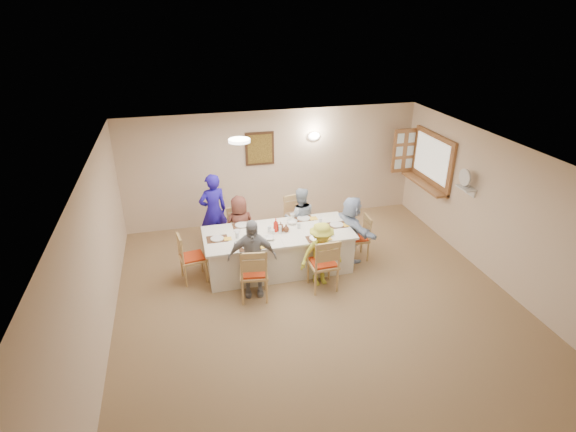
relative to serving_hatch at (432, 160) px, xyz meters
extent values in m
plane|color=olive|center=(-3.21, -2.40, -1.50)|extent=(7.00, 7.00, 0.00)
plane|color=beige|center=(-3.21, 1.10, -0.25)|extent=(6.50, 0.00, 6.50)
plane|color=beige|center=(-6.46, -2.40, -0.25)|extent=(0.00, 7.00, 7.00)
plane|color=beige|center=(0.04, -2.40, -0.25)|extent=(0.00, 7.00, 7.00)
plane|color=white|center=(-3.21, -2.40, 1.00)|extent=(7.00, 7.00, 0.00)
cube|color=#442817|center=(-3.51, 1.07, 0.20)|extent=(0.62, 0.04, 0.72)
cube|color=black|center=(-3.51, 1.05, 0.20)|extent=(0.52, 0.02, 0.62)
ellipsoid|color=white|center=(-2.31, 1.04, 0.40)|extent=(0.26, 0.09, 0.18)
cylinder|color=white|center=(-4.21, -0.90, 0.97)|extent=(0.36, 0.36, 0.05)
cube|color=#915B35|center=(0.00, 0.00, 0.00)|extent=(0.06, 1.50, 1.15)
cube|color=#915B35|center=(-0.12, 0.00, -0.53)|extent=(0.30, 1.50, 0.05)
cube|color=#915B35|center=(-0.26, 0.76, 0.00)|extent=(0.55, 0.04, 1.00)
cube|color=white|center=(-0.08, -1.35, -0.10)|extent=(0.22, 0.36, 0.03)
cube|color=white|center=(-3.60, -1.02, -1.12)|extent=(2.69, 1.14, 0.76)
imported|color=#582C24|center=(-4.20, -0.34, -0.88)|extent=(0.76, 0.63, 1.23)
imported|color=#9FAEC1|center=(-3.00, -0.34, -0.86)|extent=(0.75, 0.65, 1.29)
imported|color=gray|center=(-4.20, -1.70, -0.81)|extent=(0.90, 0.55, 1.39)
imported|color=#CFCF3D|center=(-3.00, -1.70, -0.91)|extent=(0.85, 0.59, 1.19)
imported|color=#B1C4E5|center=(-2.18, -1.02, -0.85)|extent=(1.35, 0.84, 1.29)
imported|color=#2215AB|center=(-4.65, 0.13, -0.72)|extent=(0.75, 0.65, 1.56)
cube|color=#472B19|center=(-4.20, -1.44, -0.74)|extent=(0.38, 0.28, 0.01)
cylinder|color=white|center=(-4.20, -1.44, -0.73)|extent=(0.25, 0.25, 0.02)
cube|color=yellow|center=(-4.02, -1.49, -0.73)|extent=(0.15, 0.15, 0.01)
cube|color=#472B19|center=(-3.00, -1.44, -0.74)|extent=(0.36, 0.27, 0.01)
cylinder|color=white|center=(-3.00, -1.44, -0.73)|extent=(0.26, 0.26, 0.02)
cube|color=yellow|center=(-2.82, -1.49, -0.73)|extent=(0.14, 0.14, 0.01)
cube|color=#472B19|center=(-4.20, -0.60, -0.74)|extent=(0.34, 0.25, 0.01)
cylinder|color=white|center=(-4.20, -0.60, -0.73)|extent=(0.25, 0.25, 0.02)
cube|color=yellow|center=(-4.02, -0.65, -0.73)|extent=(0.13, 0.13, 0.01)
cube|color=#472B19|center=(-3.00, -0.60, -0.74)|extent=(0.34, 0.25, 0.01)
cylinder|color=white|center=(-3.00, -0.60, -0.73)|extent=(0.25, 0.25, 0.02)
cube|color=yellow|center=(-2.82, -0.65, -0.73)|extent=(0.15, 0.15, 0.01)
cube|color=#472B19|center=(-4.70, -1.02, -0.74)|extent=(0.37, 0.27, 0.01)
cylinder|color=white|center=(-4.70, -1.02, -0.73)|extent=(0.23, 0.23, 0.01)
cube|color=yellow|center=(-4.52, -1.07, -0.73)|extent=(0.13, 0.13, 0.01)
cube|color=#472B19|center=(-2.48, -1.02, -0.74)|extent=(0.37, 0.27, 0.01)
cylinder|color=white|center=(-2.48, -1.02, -0.73)|extent=(0.25, 0.25, 0.02)
cube|color=yellow|center=(-2.30, -1.07, -0.73)|extent=(0.14, 0.14, 0.01)
imported|color=white|center=(-4.40, -1.36, -0.70)|extent=(0.17, 0.17, 0.08)
imported|color=white|center=(-3.19, -0.52, -0.69)|extent=(0.16, 0.16, 0.09)
imported|color=white|center=(-3.81, -1.25, -0.72)|extent=(0.24, 0.24, 0.05)
imported|color=white|center=(-3.27, -0.75, -0.71)|extent=(0.31, 0.31, 0.06)
imported|color=red|center=(-3.63, -0.98, -0.61)|extent=(0.11, 0.11, 0.25)
imported|color=#572C17|center=(-3.54, -0.99, -0.65)|extent=(0.09, 0.09, 0.18)
imported|color=#572C17|center=(-3.46, -1.04, -0.67)|extent=(0.18, 0.18, 0.14)
cylinder|color=silver|center=(-3.75, -0.97, -0.68)|extent=(0.07, 0.07, 0.10)
camera|label=1|loc=(-5.20, -8.05, 3.02)|focal=28.00mm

